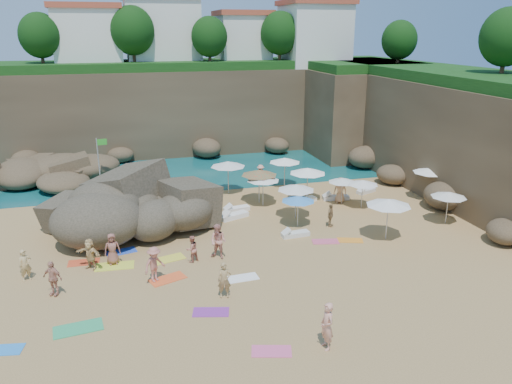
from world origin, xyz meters
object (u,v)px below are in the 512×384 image
object	(u,v)px
person_stand_1	(192,249)
person_stand_2	(261,175)
parasol_0	(228,164)
lounger_0	(234,216)
person_stand_6	(327,326)
person_stand_0	(25,265)
rock_outcrop	(124,230)
parasol_1	(263,178)
flag_pole	(100,157)
person_stand_4	(340,190)
parasol_2	(363,182)
person_stand_5	(161,197)
person_stand_3	(331,215)

from	to	relation	value
person_stand_1	person_stand_2	distance (m)	14.30
parasol_0	lounger_0	world-z (taller)	parasol_0
person_stand_6	person_stand_0	bearing A→B (deg)	-130.60
person_stand_0	rock_outcrop	bearing A→B (deg)	20.85
lounger_0	person_stand_0	world-z (taller)	person_stand_0
parasol_1	person_stand_1	xyz separation A→B (m)	(-6.10, -7.51, -1.24)
flag_pole	person_stand_4	size ratio (longest dim) A/B	2.17
parasol_2	rock_outcrop	bearing A→B (deg)	179.48
parasol_2	lounger_0	bearing A→B (deg)	177.59
lounger_0	person_stand_2	world-z (taller)	person_stand_2
person_stand_0	flag_pole	bearing A→B (deg)	49.52
person_stand_0	person_stand_6	xyz separation A→B (m)	(11.93, -9.02, 0.16)
person_stand_5	person_stand_0	bearing A→B (deg)	-160.23
parasol_1	person_stand_5	size ratio (longest dim) A/B	1.30
person_stand_3	person_stand_5	bearing A→B (deg)	98.83
flag_pole	person_stand_5	world-z (taller)	flag_pole
rock_outcrop	parasol_2	world-z (taller)	parasol_2
parasol_2	person_stand_2	size ratio (longest dim) A/B	1.31
parasol_1	person_stand_6	distance (m)	16.58
flag_pole	person_stand_2	bearing A→B (deg)	-10.06
person_stand_1	person_stand_2	xyz separation A→B (m)	(7.31, 12.30, 0.07)
person_stand_1	parasol_2	bearing A→B (deg)	176.42
rock_outcrop	parasol_2	distance (m)	15.96
parasol_2	person_stand_1	bearing A→B (deg)	-157.22
person_stand_0	parasol_1	bearing A→B (deg)	0.30
person_stand_3	person_stand_4	xyz separation A→B (m)	(2.48, 3.98, 0.18)
parasol_0	person_stand_1	xyz separation A→B (m)	(-4.38, -10.87, -1.52)
person_stand_6	person_stand_3	bearing A→B (deg)	152.15
parasol_1	person_stand_1	world-z (taller)	parasol_1
person_stand_0	person_stand_3	size ratio (longest dim) A/B	1.09
person_stand_1	parasol_1	bearing A→B (deg)	-155.46
rock_outcrop	person_stand_4	distance (m)	14.95
person_stand_2	person_stand_6	world-z (taller)	person_stand_6
person_stand_2	flag_pole	bearing A→B (deg)	35.19
person_stand_0	person_stand_1	world-z (taller)	person_stand_0
flag_pole	lounger_0	size ratio (longest dim) A/B	2.04
rock_outcrop	flag_pole	size ratio (longest dim) A/B	2.25
parasol_1	person_stand_1	distance (m)	9.75
parasol_0	person_stand_0	xyz separation A→B (m)	(-12.49, -10.74, -1.44)
person_stand_0	person_stand_4	size ratio (longest dim) A/B	0.87
parasol_1	person_stand_0	xyz separation A→B (m)	(-14.21, -7.38, -1.17)
person_stand_3	person_stand_0	bearing A→B (deg)	138.37
person_stand_4	person_stand_6	world-z (taller)	person_stand_6
parasol_1	parasol_2	distance (m)	6.79
flag_pole	parasol_1	world-z (taller)	flag_pole
rock_outcrop	person_stand_0	world-z (taller)	rock_outcrop
parasol_2	lounger_0	xyz separation A→B (m)	(-8.92, 0.38, -1.66)
flag_pole	parasol_0	size ratio (longest dim) A/B	1.54
lounger_0	person_stand_1	xyz separation A→B (m)	(-3.58, -5.62, 0.58)
rock_outcrop	flag_pole	world-z (taller)	flag_pole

